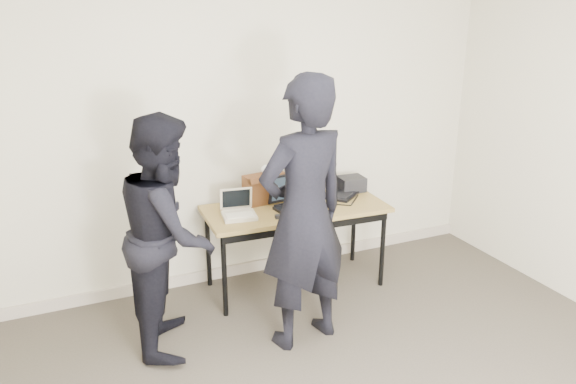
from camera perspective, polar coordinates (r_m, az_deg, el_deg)
room at (r=2.78m, az=11.59°, el=-2.23°), size 4.60×4.60×2.80m
desk at (r=4.64m, az=0.82°, el=-2.25°), size 1.53×0.72×0.72m
laptop_beige at (r=4.43m, az=-5.05°, el=-1.97°), size 0.29×0.29×0.21m
laptop_center at (r=4.59m, az=0.82°, el=-0.90°), size 0.40×0.39×0.28m
laptop_right at (r=4.92m, az=4.85°, el=0.33°), size 0.45×0.45×0.24m
leather_satchel at (r=4.71m, az=-2.30°, el=0.46°), size 0.38×0.22×0.25m
tissue at (r=4.68m, az=-2.01°, el=2.34°), size 0.15×0.12×0.08m
equipment_box at (r=5.04m, az=6.44°, el=0.83°), size 0.23×0.20×0.13m
power_brick at (r=4.39m, az=-0.86°, el=-2.51°), size 0.08×0.05×0.03m
cables at (r=4.72m, az=3.73°, el=-1.13°), size 0.72×0.41×0.01m
person_typist at (r=3.80m, az=1.63°, el=-2.37°), size 0.78×0.59×1.92m
person_observer at (r=3.92m, az=-12.07°, el=-4.12°), size 0.83×0.95×1.66m
baseboard at (r=5.13m, az=-3.91°, el=-7.60°), size 4.50×0.03×0.10m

